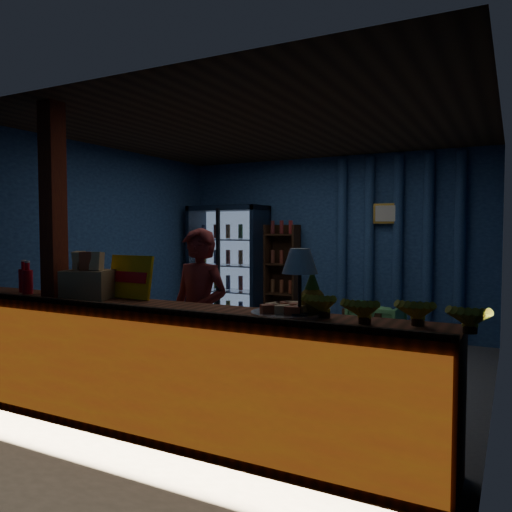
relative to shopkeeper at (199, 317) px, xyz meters
The scene contains 19 objects.
ground 1.50m from the shopkeeper, 90.88° to the left, with size 4.60×4.60×0.00m, color #515154.
room_walls 1.52m from the shopkeeper, 90.88° to the left, with size 4.60×4.60×4.60m.
counter 0.68m from the shopkeeper, 91.85° to the right, with size 4.40×0.57×0.99m.
support_post 1.34m from the shopkeeper, 150.44° to the right, with size 0.16×0.16×2.60m, color #963515.
beverage_cooler 3.58m from the shopkeeper, 116.05° to the left, with size 1.20×0.62×1.90m.
bottle_shelf 3.43m from the shopkeeper, 102.12° to the left, with size 0.50×0.28×1.60m.
curtain_folds 3.61m from the shopkeeper, 74.07° to the left, with size 1.74×0.14×2.50m.
framed_picture 3.63m from the shopkeeper, 76.24° to the left, with size 0.36×0.04×0.28m.
shopkeeper is the anchor object (origin of this frame).
green_chair 2.91m from the shopkeeper, 72.25° to the left, with size 0.63×0.65×0.59m, color #54A858.
side_table 2.84m from the shopkeeper, 73.44° to the left, with size 0.66×0.56×0.62m.
yellow_sign 0.68m from the shopkeeper, 137.57° to the right, with size 0.46×0.11×0.36m.
soda_bottles 1.50m from the shopkeeper, 158.34° to the right, with size 0.55×0.17×0.30m.
snack_box_left 0.97m from the shopkeeper, 141.43° to the right, with size 0.45×0.41×0.39m.
snack_box_centre 0.98m from the shopkeeper, 142.82° to the right, with size 0.30×0.25×0.30m.
pastry_tray 1.22m from the shopkeeper, 26.88° to the right, with size 0.48×0.48×0.08m.
banana_bunches 1.88m from the shopkeeper, 18.65° to the right, with size 1.15×0.32×0.19m.
table_lamp 1.46m from the shopkeeper, 27.55° to the right, with size 0.23×0.23×0.45m.
pineapple 1.35m from the shopkeeper, 21.24° to the right, with size 0.18×0.18×0.31m.
Camera 1 is at (2.44, -4.87, 1.52)m, focal length 35.00 mm.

